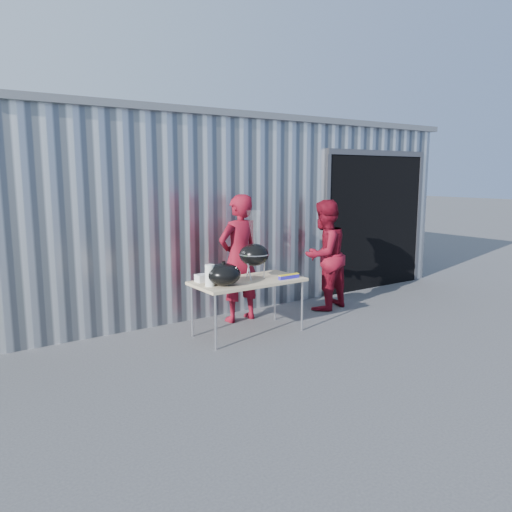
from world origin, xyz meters
TOP-DOWN VIEW (x-y plane):
  - ground at (0.00, 0.00)m, footprint 80.00×80.00m
  - building at (0.92, 4.59)m, footprint 8.20×6.20m
  - folding_table at (-0.27, 0.69)m, footprint 1.50×0.75m
  - kettle_grill at (-0.16, 0.71)m, footprint 0.41×0.41m
  - grill_lid at (-0.71, 0.59)m, footprint 0.44×0.44m
  - paper_towels at (-0.89, 0.64)m, footprint 0.12×0.12m
  - white_tub at (-0.82, 0.92)m, footprint 0.20×0.15m
  - foil_box at (0.23, 0.44)m, footprint 0.32×0.06m
  - person_cook at (-0.02, 1.29)m, footprint 0.71×0.49m
  - person_bystander at (1.45, 1.07)m, footprint 0.99×0.84m

SIDE VIEW (x-z plane):
  - ground at x=0.00m, z-range 0.00..0.00m
  - folding_table at x=-0.27m, z-range 0.33..1.08m
  - foil_box at x=0.23m, z-range 0.75..0.81m
  - white_tub at x=-0.82m, z-range 0.75..0.85m
  - person_bystander at x=1.45m, z-range 0.00..1.76m
  - paper_towels at x=-0.89m, z-range 0.75..1.03m
  - grill_lid at x=-0.71m, z-range 0.74..1.05m
  - person_cook at x=-0.02m, z-range 0.00..1.87m
  - kettle_grill at x=-0.16m, z-range 0.71..1.64m
  - building at x=0.92m, z-range -0.01..3.09m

